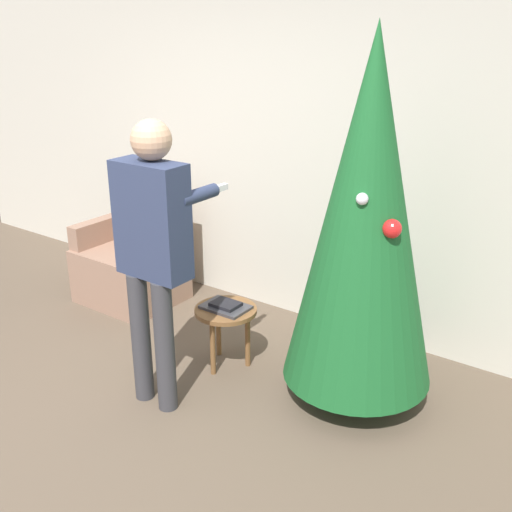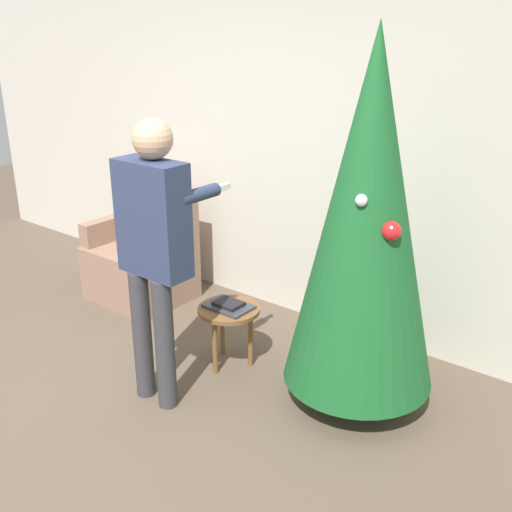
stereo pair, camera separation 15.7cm
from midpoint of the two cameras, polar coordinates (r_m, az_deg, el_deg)
name	(u,v)px [view 2 (the right image)]	position (r m, az deg, el deg)	size (l,w,h in m)	color
ground_plane	(62,436)	(3.80, -16.86, -16.13)	(14.00, 14.00, 0.00)	brown
wall_back	(287,148)	(4.72, 3.96, 10.19)	(8.00, 0.06, 2.70)	beige
christmas_tree	(367,217)	(3.49, 11.83, 3.68)	(0.92, 0.92, 2.28)	brown
armchair	(144,259)	(5.28, -9.82, -0.28)	(0.80, 0.68, 0.98)	#93705B
person_standing	(154,239)	(3.54, -8.45, 1.60)	(0.46, 0.57, 1.77)	#38383D
side_stool	(229,316)	(4.13, -1.50, -5.76)	(0.43, 0.43, 0.44)	brown
laptop	(229,306)	(4.10, -1.51, -4.83)	(0.31, 0.22, 0.02)	#38383D
book	(229,304)	(4.09, -1.52, -4.56)	(0.19, 0.14, 0.02)	black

